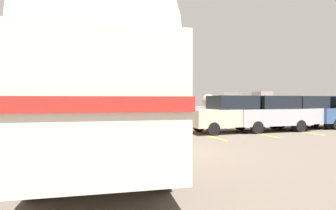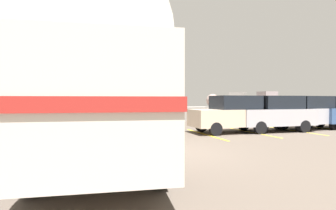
% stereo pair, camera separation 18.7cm
% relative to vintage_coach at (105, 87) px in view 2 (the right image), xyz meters
% --- Properties ---
extents(ground, '(32.00, 26.00, 0.02)m').
position_rel_vintage_coach_xyz_m(ground, '(1.68, 0.39, -2.04)').
color(ground, brown).
extents(breakwater, '(31.36, 2.31, 2.47)m').
position_rel_vintage_coach_xyz_m(breakwater, '(1.99, 12.17, -1.29)').
color(breakwater, gray).
rests_on(breakwater, ground).
extents(parking_lines, '(10.52, 4.40, 0.01)m').
position_rel_vintage_coach_xyz_m(parking_lines, '(10.14, 3.89, -2.03)').
color(parking_lines, yellow).
rests_on(parking_lines, ground).
extents(vintage_coach, '(3.40, 8.81, 3.70)m').
position_rel_vintage_coach_xyz_m(vintage_coach, '(0.00, 0.00, 0.00)').
color(vintage_coach, black).
rests_on(vintage_coach, ground).
extents(parked_car_nearest, '(4.11, 1.75, 1.86)m').
position_rel_vintage_coach_xyz_m(parked_car_nearest, '(6.54, 4.09, -1.08)').
color(parked_car_nearest, black).
rests_on(parked_car_nearest, ground).
extents(parked_car_middle, '(4.19, 1.92, 1.86)m').
position_rel_vintage_coach_xyz_m(parked_car_middle, '(8.92, 3.88, -1.08)').
color(parked_car_middle, black).
rests_on(parked_car_middle, ground).
extents(parked_car_far, '(4.24, 2.08, 1.86)m').
position_rel_vintage_coach_xyz_m(parked_car_far, '(11.30, 4.12, -1.08)').
color(parked_car_far, black).
rests_on(parked_car_far, ground).
extents(lamp_post, '(0.73, 0.74, 6.72)m').
position_rel_vintage_coach_xyz_m(lamp_post, '(3.35, 7.41, 1.72)').
color(lamp_post, '#5B5B60').
rests_on(lamp_post, ground).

